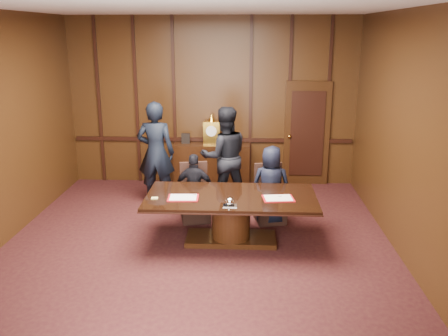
{
  "coord_description": "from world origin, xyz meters",
  "views": [
    {
      "loc": [
        0.73,
        -6.4,
        3.19
      ],
      "look_at": [
        0.37,
        0.95,
        1.05
      ],
      "focal_mm": 38.0,
      "sensor_mm": 36.0,
      "label": 1
    }
  ],
  "objects_px": {
    "sideboard": "(212,163)",
    "witness_right": "(225,157)",
    "witness_left": "(156,153)",
    "conference_table": "(231,211)",
    "signatory_left": "(195,188)",
    "signatory_right": "(271,185)"
  },
  "relations": [
    {
      "from": "witness_left",
      "to": "signatory_left",
      "type": "bearing_deg",
      "value": 134.26
    },
    {
      "from": "sideboard",
      "to": "witness_right",
      "type": "distance_m",
      "value": 1.29
    },
    {
      "from": "conference_table",
      "to": "signatory_left",
      "type": "height_order",
      "value": "signatory_left"
    },
    {
      "from": "conference_table",
      "to": "witness_left",
      "type": "height_order",
      "value": "witness_left"
    },
    {
      "from": "sideboard",
      "to": "witness_right",
      "type": "height_order",
      "value": "witness_right"
    },
    {
      "from": "signatory_left",
      "to": "signatory_right",
      "type": "distance_m",
      "value": 1.3
    },
    {
      "from": "conference_table",
      "to": "witness_left",
      "type": "distance_m",
      "value": 2.34
    },
    {
      "from": "witness_left",
      "to": "sideboard",
      "type": "bearing_deg",
      "value": -129.5
    },
    {
      "from": "conference_table",
      "to": "signatory_left",
      "type": "distance_m",
      "value": 1.03
    },
    {
      "from": "signatory_right",
      "to": "witness_left",
      "type": "height_order",
      "value": "witness_left"
    },
    {
      "from": "sideboard",
      "to": "signatory_right",
      "type": "distance_m",
      "value": 2.33
    },
    {
      "from": "sideboard",
      "to": "signatory_left",
      "type": "bearing_deg",
      "value": -94.1
    },
    {
      "from": "signatory_left",
      "to": "witness_right",
      "type": "xyz_separation_m",
      "value": [
        0.47,
        0.86,
        0.34
      ]
    },
    {
      "from": "witness_left",
      "to": "conference_table",
      "type": "bearing_deg",
      "value": 133.26
    },
    {
      "from": "sideboard",
      "to": "signatory_left",
      "type": "distance_m",
      "value": 2.03
    },
    {
      "from": "signatory_right",
      "to": "sideboard",
      "type": "bearing_deg",
      "value": -54.18
    },
    {
      "from": "sideboard",
      "to": "witness_left",
      "type": "xyz_separation_m",
      "value": [
        -0.98,
        -1.07,
        0.49
      ]
    },
    {
      "from": "witness_left",
      "to": "witness_right",
      "type": "bearing_deg",
      "value": 179.05
    },
    {
      "from": "conference_table",
      "to": "signatory_left",
      "type": "bearing_deg",
      "value": 129.09
    },
    {
      "from": "sideboard",
      "to": "witness_left",
      "type": "distance_m",
      "value": 1.53
    },
    {
      "from": "sideboard",
      "to": "conference_table",
      "type": "xyz_separation_m",
      "value": [
        0.51,
        -2.82,
        0.02
      ]
    },
    {
      "from": "sideboard",
      "to": "witness_right",
      "type": "bearing_deg",
      "value": -74.33
    }
  ]
}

